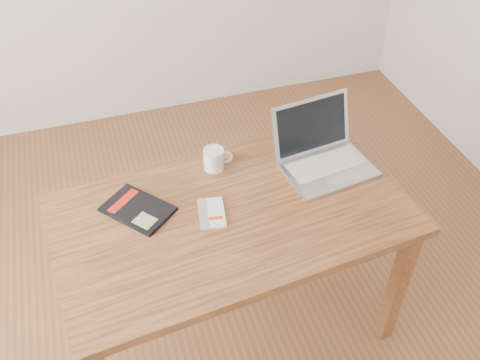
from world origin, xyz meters
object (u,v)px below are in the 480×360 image
object	(u,v)px
desk	(233,228)
white_guidebook	(212,213)
laptop	(322,154)
black_guidebook	(138,209)
coffee_mug	(214,159)

from	to	relation	value
desk	white_guidebook	bearing A→B (deg)	165.83
white_guidebook	laptop	size ratio (longest dim) A/B	0.43
laptop	black_guidebook	bearing A→B (deg)	175.42
desk	coffee_mug	xyz separation A→B (m)	(0.01, 0.27, 0.14)
white_guidebook	laptop	bearing A→B (deg)	25.23
white_guidebook	laptop	distance (m)	0.55
desk	black_guidebook	size ratio (longest dim) A/B	4.62
black_guidebook	desk	bearing A→B (deg)	-59.33
coffee_mug	black_guidebook	bearing A→B (deg)	-150.64
black_guidebook	coffee_mug	xyz separation A→B (m)	(0.35, 0.15, 0.04)
desk	black_guidebook	xyz separation A→B (m)	(-0.34, 0.12, 0.10)
desk	laptop	world-z (taller)	laptop
white_guidebook	coffee_mug	size ratio (longest dim) A/B	1.39
laptop	coffee_mug	bearing A→B (deg)	157.90
black_guidebook	laptop	distance (m)	0.79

